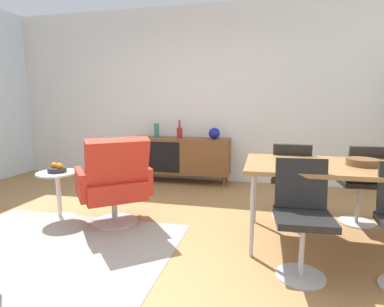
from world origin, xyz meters
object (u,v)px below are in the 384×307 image
dining_table (339,169)px  side_table_round (58,190)px  wooden_bowl_on_table (362,162)px  dining_chair_back_left (290,178)px  vase_ceramic_small (157,130)px  dining_chair_front_left (302,213)px  dining_chair_back_right (362,182)px  sideboard (180,155)px  vase_sculptural_dark (180,132)px  fruit_bowl (57,169)px  vase_cobalt (214,133)px  lounge_chair_red (115,181)px

dining_table → side_table_round: size_ratio=3.08×
dining_table → wooden_bowl_on_table: bearing=0.7°
side_table_round → dining_chair_back_left: bearing=11.7°
vase_ceramic_small → dining_chair_front_left: (2.00, -2.45, -0.37)m
dining_chair_back_right → dining_chair_back_left: bearing=-180.0°
wooden_bowl_on_table → side_table_round: bearing=179.3°
sideboard → wooden_bowl_on_table: bearing=-41.4°
vase_sculptural_dark → dining_chair_back_right: (2.32, -1.33, -0.35)m
dining_chair_back_left → fruit_bowl: dining_chair_back_left is taller
vase_cobalt → wooden_bowl_on_table: (1.58, -1.89, -0.04)m
vase_sculptural_dark → dining_chair_back_left: 2.12m
vase_sculptural_dark → lounge_chair_red: 1.94m
vase_cobalt → vase_sculptural_dark: bearing=180.0°
wooden_bowl_on_table → dining_chair_back_right: 0.66m
dining_chair_back_left → fruit_bowl: bearing=-168.3°
vase_cobalt → dining_chair_front_left: bearing=-66.8°
dining_table → dining_chair_front_left: 0.70m
vase_ceramic_small → dining_table: size_ratio=0.14×
wooden_bowl_on_table → fruit_bowl: 3.04m
vase_ceramic_small → fruit_bowl: vase_ceramic_small is taller
sideboard → vase_ceramic_small: size_ratio=6.94×
wooden_bowl_on_table → dining_chair_back_right: (0.17, 0.56, -0.30)m
dining_table → dining_chair_back_left: (-0.35, 0.56, -0.23)m
sideboard → wooden_bowl_on_table: size_ratio=6.15×
sideboard → vase_cobalt: vase_cobalt is taller
sideboard → side_table_round: (-0.89, -1.85, -0.12)m
vase_cobalt → dining_table: 2.36m
dining_chair_back_right → dining_chair_front_left: 1.32m
vase_ceramic_small → fruit_bowl: size_ratio=1.15×
dining_chair_back_left → lounge_chair_red: bearing=-162.4°
lounge_chair_red → dining_table: bearing=0.2°
vase_sculptural_dark → dining_chair_front_left: bearing=-56.7°
vase_sculptural_dark → dining_chair_back_left: size_ratio=0.33×
sideboard → dining_chair_front_left: 2.93m
dining_chair_front_left → fruit_bowl: (-2.50, 0.60, 0.09)m
side_table_round → fruit_bowl: bearing=77.4°
wooden_bowl_on_table → dining_chair_back_left: 0.83m
vase_cobalt → side_table_round: (-1.45, -1.85, -0.49)m
vase_ceramic_small → dining_chair_back_left: 2.43m
sideboard → fruit_bowl: sideboard is taller
vase_sculptural_dark → fruit_bowl: size_ratio=1.43×
vase_ceramic_small → lounge_chair_red: (0.21, -1.90, -0.37)m
sideboard → vase_cobalt: size_ratio=9.11×
side_table_round → dining_table: bearing=-0.8°
vase_ceramic_small → dining_table: bearing=-38.8°
wooden_bowl_on_table → side_table_round: size_ratio=0.50×
wooden_bowl_on_table → dining_chair_front_left: size_ratio=0.30×
vase_ceramic_small → side_table_round: (-0.50, -1.85, -0.51)m
dining_table → side_table_round: dining_table is taller
dining_chair_back_right → dining_chair_front_left: size_ratio=1.00×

